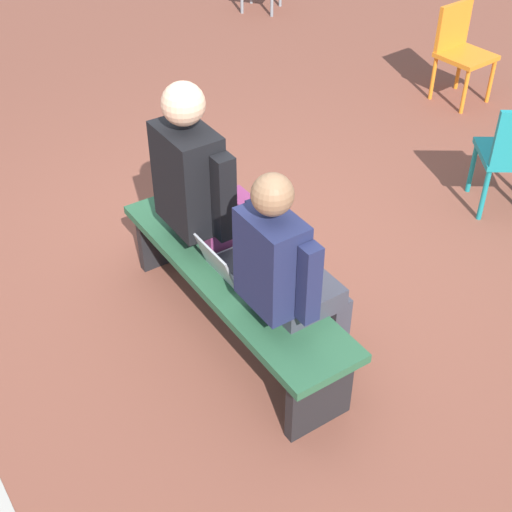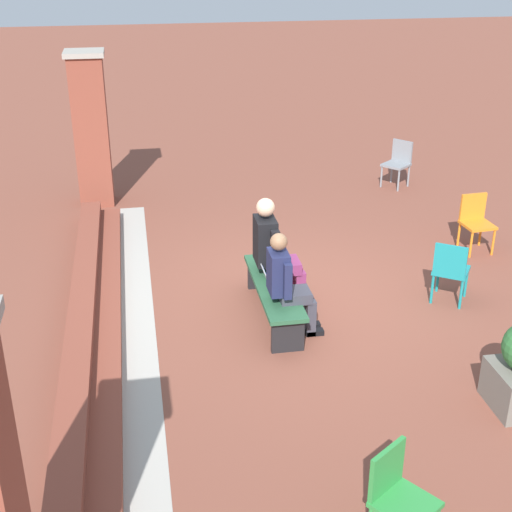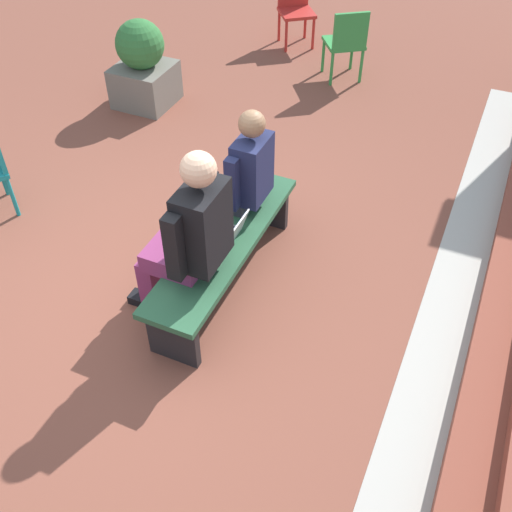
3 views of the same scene
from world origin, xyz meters
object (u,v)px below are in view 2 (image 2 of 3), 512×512
at_px(person_adult, 274,249).
at_px(plastic_chair_near_bench_right, 451,268).
at_px(plastic_chair_near_bench_left, 397,493).
at_px(plastic_chair_mid_courtyard, 398,161).
at_px(bench, 274,291).
at_px(laptop, 273,280).
at_px(person_student, 287,281).
at_px(plastic_chair_far_left, 475,219).

bearing_deg(person_adult, plastic_chair_near_bench_right, -99.89).
height_order(plastic_chair_near_bench_left, plastic_chair_mid_courtyard, same).
bearing_deg(bench, laptop, 78.81).
bearing_deg(person_adult, laptop, 166.79).
relative_size(person_student, person_adult, 0.91).
xyz_separation_m(plastic_chair_far_left, plastic_chair_mid_courtyard, (2.96, 0.09, 0.00)).
relative_size(plastic_chair_near_bench_left, plastic_chair_near_bench_right, 1.00).
height_order(bench, person_adult, person_adult).
bearing_deg(plastic_chair_near_bench_left, person_student, 2.80).
xyz_separation_m(bench, plastic_chair_mid_courtyard, (4.45, -3.23, 0.13)).
bearing_deg(person_adult, plastic_chair_far_left, -70.85).
height_order(bench, plastic_chair_far_left, plastic_chair_far_left).
xyz_separation_m(plastic_chair_near_bench_left, plastic_chair_far_left, (5.13, -3.10, 0.00)).
relative_size(bench, person_adult, 1.27).
bearing_deg(plastic_chair_far_left, laptop, 114.03).
distance_m(person_adult, plastic_chair_far_left, 3.45).
xyz_separation_m(laptop, plastic_chair_mid_courtyard, (4.45, -3.24, -0.02)).
distance_m(plastic_chair_near_bench_left, plastic_chair_mid_courtyard, 8.63).
relative_size(plastic_chair_far_left, plastic_chair_mid_courtyard, 1.00).
relative_size(bench, plastic_chair_far_left, 2.14).
relative_size(plastic_chair_near_bench_left, plastic_chair_far_left, 1.00).
bearing_deg(person_adult, plastic_chair_near_bench_left, -177.86).
height_order(plastic_chair_mid_courtyard, plastic_chair_near_bench_right, same).
height_order(person_adult, plastic_chair_near_bench_right, person_adult).
relative_size(laptop, plastic_chair_far_left, 0.38).
xyz_separation_m(person_adult, plastic_chair_near_bench_right, (-0.38, -2.19, -0.27)).
xyz_separation_m(person_student, plastic_chair_near_bench_left, (-3.21, -0.16, -0.21)).
distance_m(laptop, plastic_chair_near_bench_right, 2.27).
xyz_separation_m(bench, laptop, (0.00, 0.01, 0.15)).
distance_m(plastic_chair_mid_courtyard, plastic_chair_near_bench_right, 4.58).
height_order(person_student, plastic_chair_near_bench_left, person_student).
relative_size(person_student, plastic_chair_mid_courtyard, 1.54).
height_order(plastic_chair_near_bench_left, plastic_chair_near_bench_right, same).
relative_size(person_adult, laptop, 4.44).
bearing_deg(person_student, laptop, 10.18).
distance_m(person_student, plastic_chair_mid_courtyard, 5.82).
distance_m(person_adult, plastic_chair_near_bench_right, 2.23).
xyz_separation_m(person_student, plastic_chair_far_left, (1.91, -3.26, -0.21)).
bearing_deg(person_student, person_adult, -0.56).
bearing_deg(laptop, bench, -101.19).
distance_m(bench, person_adult, 0.54).
relative_size(bench, plastic_chair_near_bench_left, 2.14).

